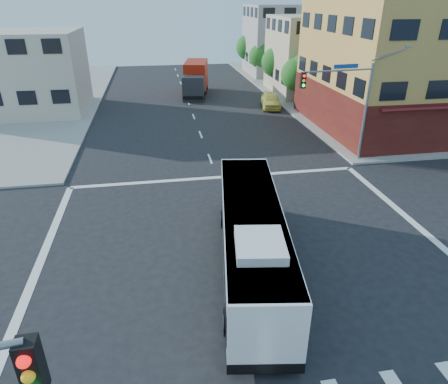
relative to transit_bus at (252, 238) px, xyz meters
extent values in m
plane|color=black|center=(0.10, 0.79, -1.66)|extent=(120.00, 120.00, 0.00)
cube|color=gray|center=(35.10, 35.79, -1.59)|extent=(50.00, 50.00, 0.15)
cube|color=#BA9742|center=(20.10, 19.29, 5.34)|extent=(18.00, 15.00, 14.00)
cube|color=#511E12|center=(20.10, 19.29, 0.34)|extent=(18.09, 15.08, 4.00)
cube|color=tan|center=(17.10, 34.79, 2.84)|extent=(12.00, 10.00, 9.00)
cube|color=gray|center=(17.10, 48.79, 3.34)|extent=(12.00, 10.00, 10.00)
cube|color=beige|center=(-16.90, 30.79, 2.34)|extent=(12.00, 10.00, 8.00)
cylinder|color=gray|center=(10.90, 11.59, 1.84)|extent=(0.18, 0.18, 7.00)
cylinder|color=gray|center=(8.40, 11.34, 4.94)|extent=(5.01, 0.62, 0.12)
cube|color=black|center=(5.90, 11.09, 4.44)|extent=(0.32, 0.30, 1.00)
sphere|color=#FF0C0C|center=(5.90, 10.92, 4.74)|extent=(0.20, 0.20, 0.20)
sphere|color=yellow|center=(5.90, 10.92, 4.44)|extent=(0.20, 0.20, 0.20)
sphere|color=#19FF33|center=(5.90, 10.92, 4.14)|extent=(0.20, 0.20, 0.20)
cube|color=navy|center=(8.90, 11.39, 5.19)|extent=(1.80, 0.22, 0.28)
cube|color=gray|center=(13.40, 11.84, 6.34)|extent=(0.50, 0.22, 0.14)
cube|color=black|center=(-5.70, -9.51, 4.44)|extent=(0.32, 0.30, 1.00)
sphere|color=#FF0C0C|center=(-5.70, -9.68, 4.74)|extent=(0.20, 0.20, 0.20)
sphere|color=yellow|center=(-5.70, -9.68, 4.44)|extent=(0.20, 0.20, 0.20)
cylinder|color=#362013|center=(11.90, 28.79, -0.70)|extent=(0.28, 0.28, 1.92)
sphere|color=#1B6120|center=(11.90, 28.79, 1.70)|extent=(3.60, 3.60, 3.60)
sphere|color=#1B6120|center=(12.30, 28.49, 2.60)|extent=(2.52, 2.52, 2.52)
cylinder|color=#362013|center=(11.90, 36.79, -0.67)|extent=(0.28, 0.28, 1.99)
sphere|color=#1B6120|center=(11.90, 36.79, 1.85)|extent=(3.80, 3.80, 3.80)
sphere|color=#1B6120|center=(12.30, 36.49, 2.80)|extent=(2.66, 2.66, 2.66)
cylinder|color=#362013|center=(11.90, 44.79, -0.72)|extent=(0.28, 0.28, 1.89)
sphere|color=#1B6120|center=(11.90, 44.79, 1.59)|extent=(3.40, 3.40, 3.40)
sphere|color=#1B6120|center=(12.30, 44.49, 2.44)|extent=(2.38, 2.38, 2.38)
cylinder|color=#362013|center=(11.90, 52.79, -0.65)|extent=(0.28, 0.28, 2.03)
sphere|color=#1B6120|center=(11.90, 52.79, 1.97)|extent=(4.00, 4.00, 4.00)
sphere|color=#1B6120|center=(12.30, 52.49, 2.97)|extent=(2.80, 2.80, 2.80)
cube|color=black|center=(0.00, 0.02, -1.14)|extent=(4.15, 11.73, 0.43)
cube|color=white|center=(0.00, 0.02, 0.03)|extent=(4.13, 11.70, 2.72)
cube|color=black|center=(0.00, 0.02, 0.20)|extent=(4.13, 11.37, 1.19)
cube|color=black|center=(0.86, 5.63, 0.10)|extent=(2.23, 0.39, 1.29)
cube|color=#E5590C|center=(0.86, 5.66, 1.06)|extent=(1.81, 0.32, 0.27)
cube|color=white|center=(0.00, 0.02, 1.34)|extent=(4.05, 11.47, 0.11)
cube|color=white|center=(-0.43, -2.82, 1.57)|extent=(2.00, 2.34, 0.34)
cube|color=#0E663D|center=(-1.28, -0.27, -0.66)|extent=(0.81, 5.20, 0.27)
cube|color=#0E663D|center=(1.15, -0.64, -0.66)|extent=(0.81, 5.20, 0.27)
cylinder|color=black|center=(-0.57, 3.82, -1.17)|extent=(0.43, 1.03, 0.99)
cylinder|color=#99999E|center=(-0.71, 3.84, -1.17)|extent=(0.11, 0.50, 0.50)
cylinder|color=black|center=(1.68, 3.48, -1.17)|extent=(0.43, 1.03, 0.99)
cylinder|color=#99999E|center=(1.82, 3.46, -1.17)|extent=(0.11, 0.50, 0.50)
cylinder|color=black|center=(-1.68, -3.44, -1.17)|extent=(0.43, 1.03, 0.99)
cylinder|color=#99999E|center=(-1.81, -3.42, -1.17)|extent=(0.11, 0.50, 0.50)
cylinder|color=black|center=(0.58, -3.78, -1.17)|extent=(0.43, 1.03, 0.99)
cylinder|color=#99999E|center=(0.71, -3.80, -1.17)|extent=(0.11, 0.50, 0.50)
cube|color=#25252A|center=(0.89, 32.87, -0.27)|extent=(2.86, 2.77, 2.78)
cube|color=black|center=(0.70, 31.87, 0.16)|extent=(2.22, 0.50, 1.07)
cube|color=#A21808|center=(1.65, 36.87, 0.58)|extent=(3.64, 6.37, 3.21)
cube|color=black|center=(1.41, 35.61, -1.07)|extent=(3.91, 8.85, 0.32)
cylinder|color=black|center=(-0.18, 33.29, -1.13)|extent=(0.49, 1.11, 1.07)
cylinder|color=black|center=(2.03, 32.87, -1.13)|extent=(0.49, 1.11, 1.07)
cylinder|color=black|center=(0.40, 36.34, -1.13)|extent=(0.49, 1.11, 1.07)
cylinder|color=black|center=(2.61, 35.92, -1.13)|extent=(0.49, 1.11, 1.07)
cylinder|color=black|center=(0.90, 38.97, -1.13)|extent=(0.49, 1.11, 1.07)
cylinder|color=black|center=(3.11, 38.55, -1.13)|extent=(0.49, 1.11, 1.07)
imported|color=#E0D75A|center=(8.81, 28.02, -0.84)|extent=(2.81, 5.10, 1.64)
camera|label=1|loc=(-3.63, -14.02, 9.27)|focal=32.00mm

